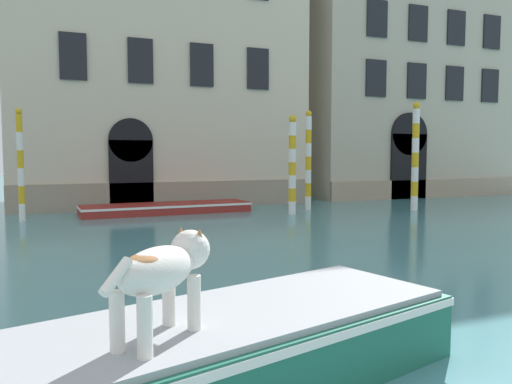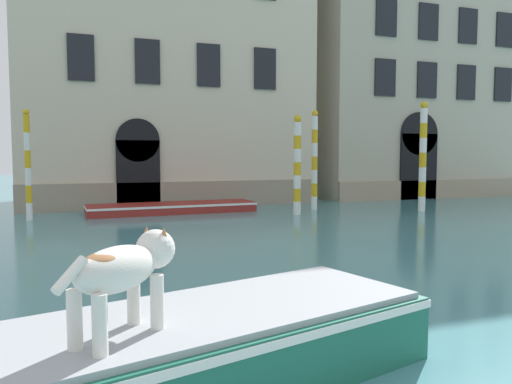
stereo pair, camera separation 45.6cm
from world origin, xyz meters
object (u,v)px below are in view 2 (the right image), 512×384
Objects in this scene: dog_on_deck at (125,269)px; mooring_pole_2 at (423,156)px; mooring_pole_1 at (28,165)px; mooring_pole_3 at (315,160)px; boat_foreground at (128,364)px; boat_moored_near_palazzo at (172,208)px; mooring_pole_0 at (297,165)px.

dog_on_deck is 0.24× the size of mooring_pole_2.
mooring_pole_1 is 10.28m from mooring_pole_3.
boat_foreground is 15.81m from mooring_pole_3.
mooring_pole_3 is at bearing 154.74° from mooring_pole_2.
dog_on_deck is 16.92m from mooring_pole_2.
boat_moored_near_palazzo is at bearing 63.35° from boat_foreground.
mooring_pole_3 is (1.28, 1.20, 0.15)m from mooring_pole_0.
mooring_pole_3 is at bearing 43.04° from mooring_pole_0.
mooring_pole_0 is (7.11, 12.34, 0.54)m from dog_on_deck.
boat_moored_near_palazzo is at bearing 163.85° from mooring_pole_2.
boat_foreground is 1.00× the size of boat_moored_near_palazzo.
mooring_pole_1 is at bearing 170.33° from mooring_pole_0.
dog_on_deck is 15.94m from mooring_pole_3.
boat_moored_near_palazzo is at bearing 170.66° from mooring_pole_3.
dog_on_deck is 0.26× the size of mooring_pole_3.
mooring_pole_0 is at bearing 173.57° from mooring_pole_2.
mooring_pole_2 is at bearing -18.72° from boat_moored_near_palazzo.
mooring_pole_1 is at bearing 171.48° from mooring_pole_2.
mooring_pole_2 is at bearing 28.72° from boat_foreground.
boat_moored_near_palazzo is 1.61× the size of mooring_pole_3.
mooring_pole_1 is at bearing 178.12° from mooring_pole_3.
mooring_pole_0 is (4.15, -2.09, 1.62)m from boat_moored_near_palazzo.
mooring_pole_1 is at bearing 82.96° from boat_foreground.
mooring_pole_1 is at bearing 55.01° from dog_on_deck.
boat_foreground is at bearing 40.86° from dog_on_deck.
boat_foreground is 14.12m from mooring_pole_0.
mooring_pole_3 is (-3.73, 1.76, -0.15)m from mooring_pole_2.
dog_on_deck is at bearing -104.16° from boat_moored_near_palazzo.
dog_on_deck is at bearing -111.41° from boat_foreground.
boat_foreground is 16.82m from mooring_pole_2.
boat_moored_near_palazzo is (2.94, 14.21, -0.19)m from boat_foreground.
mooring_pole_0 is at bearing 17.33° from dog_on_deck.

